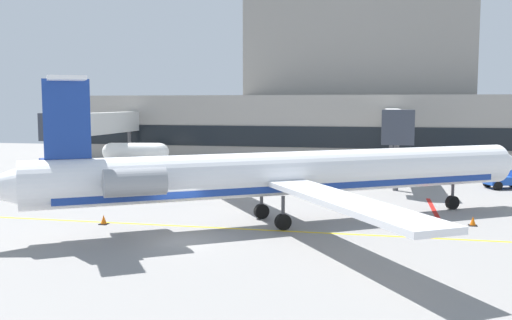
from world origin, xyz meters
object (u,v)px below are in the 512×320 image
at_px(baggage_tug, 162,185).
at_px(fuel_tank, 136,152).
at_px(regional_jet, 287,174).
at_px(pushback_tractor, 509,177).
at_px(belt_loader, 51,173).

distance_m(baggage_tug, fuel_tank, 24.02).
bearing_deg(baggage_tug, fuel_tank, 118.90).
xyz_separation_m(regional_jet, pushback_tractor, (15.63, 17.02, -1.90)).
relative_size(pushback_tractor, belt_loader, 1.03).
relative_size(pushback_tractor, fuel_tank, 0.45).
bearing_deg(fuel_tank, baggage_tug, -61.10).
xyz_separation_m(regional_jet, baggage_tug, (-10.49, 6.94, -1.99)).
height_order(pushback_tractor, fuel_tank, fuel_tank).
relative_size(baggage_tug, belt_loader, 1.20).
relative_size(regional_jet, belt_loader, 9.07).
xyz_separation_m(regional_jet, belt_loader, (-22.47, 11.41, -1.91)).
distance_m(baggage_tug, belt_loader, 12.80).
bearing_deg(belt_loader, fuel_tank, 88.68).
distance_m(belt_loader, fuel_tank, 16.56).
relative_size(regional_jet, baggage_tug, 7.59).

